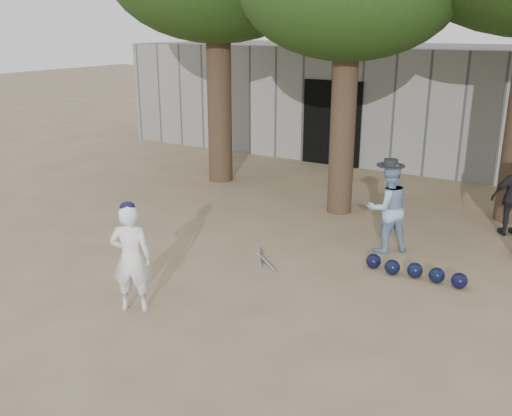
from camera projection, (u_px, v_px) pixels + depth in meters
The scene contains 6 objects.
ground at pixel (185, 282), 8.25m from camera, with size 70.00×70.00×0.00m, color #937C5E.
boy_player at pixel (131, 258), 7.25m from camera, with size 0.52×0.34×1.43m, color white.
spectator_blue at pixel (387, 208), 9.17m from camera, with size 0.71×0.56×1.47m, color #86A8CF.
back_building at pixel (407, 100), 16.21m from camera, with size 16.00×5.24×3.00m.
helmet_row at pixel (415, 271), 8.34m from camera, with size 1.51×0.31×0.23m.
bat_pile at pixel (263, 259), 8.97m from camera, with size 0.69×0.69×0.06m.
Camera 1 is at (4.77, -5.91, 3.55)m, focal length 40.00 mm.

